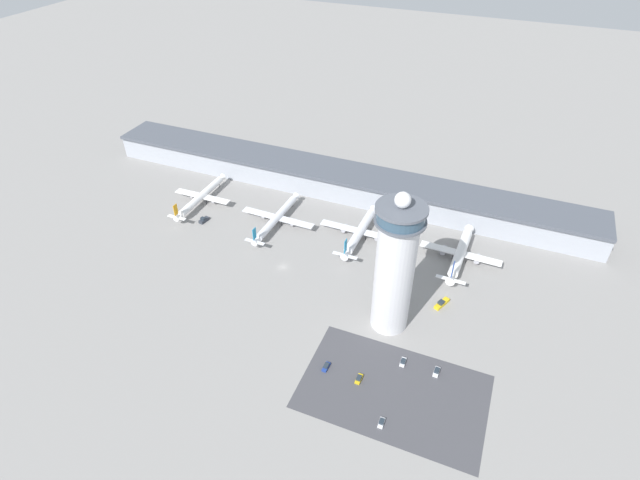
% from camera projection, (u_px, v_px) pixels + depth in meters
% --- Properties ---
extents(ground_plane, '(1000.00, 1000.00, 0.00)m').
position_uv_depth(ground_plane, '(283.00, 267.00, 227.38)').
color(ground_plane, gray).
extents(terminal_building, '(273.25, 25.00, 14.13)m').
position_uv_depth(terminal_building, '(337.00, 181.00, 274.46)').
color(terminal_building, '#A3A8B2').
rests_on(terminal_building, ground).
extents(control_tower, '(18.23, 18.23, 61.13)m').
position_uv_depth(control_tower, '(395.00, 267.00, 182.54)').
color(control_tower, silver).
rests_on(control_tower, ground).
extents(parking_lot_surface, '(64.00, 40.00, 0.01)m').
position_uv_depth(parking_lot_surface, '(393.00, 391.00, 174.26)').
color(parking_lot_surface, '#424247').
rests_on(parking_lot_surface, ground).
extents(airplane_gate_alpha, '(32.33, 45.46, 12.07)m').
position_uv_depth(airplane_gate_alpha, '(201.00, 196.00, 267.01)').
color(airplane_gate_alpha, white).
rests_on(airplane_gate_alpha, ground).
extents(airplane_gate_bravo, '(39.36, 45.91, 11.95)m').
position_uv_depth(airplane_gate_bravo, '(277.00, 218.00, 251.31)').
color(airplane_gate_bravo, silver).
rests_on(airplane_gate_bravo, ground).
extents(airplane_gate_charlie, '(41.38, 43.12, 13.20)m').
position_uv_depth(airplane_gate_charlie, '(360.00, 231.00, 242.14)').
color(airplane_gate_charlie, silver).
rests_on(airplane_gate_charlie, ground).
extents(airplane_gate_delta, '(37.38, 42.51, 14.21)m').
position_uv_depth(airplane_gate_delta, '(460.00, 253.00, 228.14)').
color(airplane_gate_delta, white).
rests_on(airplane_gate_delta, ground).
extents(service_truck_catering, '(5.35, 8.43, 2.63)m').
position_uv_depth(service_truck_catering, '(442.00, 303.00, 207.43)').
color(service_truck_catering, black).
rests_on(service_truck_catering, ground).
extents(service_truck_fuel, '(3.45, 6.04, 2.68)m').
position_uv_depth(service_truck_fuel, '(204.00, 220.00, 255.44)').
color(service_truck_fuel, black).
rests_on(service_truck_fuel, ground).
extents(car_grey_coupe, '(1.89, 4.23, 1.47)m').
position_uv_depth(car_grey_coupe, '(403.00, 362.00, 183.75)').
color(car_grey_coupe, black).
rests_on(car_grey_coupe, ground).
extents(car_blue_compact, '(2.08, 4.62, 1.52)m').
position_uv_depth(car_blue_compact, '(437.00, 372.00, 180.26)').
color(car_blue_compact, black).
rests_on(car_blue_compact, ground).
extents(car_green_van, '(1.89, 4.40, 1.52)m').
position_uv_depth(car_green_van, '(359.00, 379.00, 177.75)').
color(car_green_van, black).
rests_on(car_green_van, ground).
extents(car_black_suv, '(1.93, 4.48, 1.50)m').
position_uv_depth(car_black_suv, '(326.00, 367.00, 182.01)').
color(car_black_suv, black).
rests_on(car_black_suv, ground).
extents(car_yellow_taxi, '(1.81, 4.04, 1.38)m').
position_uv_depth(car_yellow_taxi, '(381.00, 423.00, 164.00)').
color(car_yellow_taxi, black).
rests_on(car_yellow_taxi, ground).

